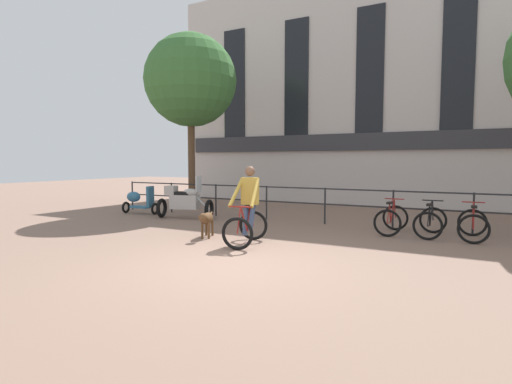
# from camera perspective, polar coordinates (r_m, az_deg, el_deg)

# --- Properties ---
(ground_plane) EXTENTS (60.00, 60.00, 0.00)m
(ground_plane) POSITION_cam_1_polar(r_m,az_deg,el_deg) (7.05, -3.77, -10.44)
(ground_plane) COLOR #846656
(canal_railing) EXTENTS (15.05, 0.05, 1.05)m
(canal_railing) POSITION_cam_1_polar(r_m,az_deg,el_deg) (11.61, 9.83, -1.07)
(canal_railing) COLOR #232326
(canal_railing) RESTS_ON ground_plane
(building_facade) EXTENTS (18.00, 0.72, 9.57)m
(building_facade) POSITION_cam_1_polar(r_m,az_deg,el_deg) (17.41, 16.14, 14.02)
(building_facade) COLOR beige
(building_facade) RESTS_ON ground_plane
(cyclist_with_bike) EXTENTS (0.90, 1.28, 1.70)m
(cyclist_with_bike) POSITION_cam_1_polar(r_m,az_deg,el_deg) (8.72, -1.20, -2.45)
(cyclist_with_bike) COLOR black
(cyclist_with_bike) RESTS_ON ground_plane
(dog) EXTENTS (0.48, 1.00, 0.63)m
(dog) POSITION_cam_1_polar(r_m,az_deg,el_deg) (9.50, -7.08, -3.87)
(dog) COLOR brown
(dog) RESTS_ON ground_plane
(parked_motorcycle) EXTENTS (1.83, 1.03, 1.35)m
(parked_motorcycle) POSITION_cam_1_polar(r_m,az_deg,el_deg) (12.79, -10.18, -1.24)
(parked_motorcycle) COLOR black
(parked_motorcycle) RESTS_ON ground_plane
(parked_bicycle_near_lamp) EXTENTS (0.68, 1.12, 0.86)m
(parked_bicycle_near_lamp) POSITION_cam_1_polar(r_m,az_deg,el_deg) (10.56, 18.78, -3.70)
(parked_bicycle_near_lamp) COLOR black
(parked_bicycle_near_lamp) RESTS_ON ground_plane
(parked_bicycle_mid_left) EXTENTS (0.70, 1.13, 0.86)m
(parked_bicycle_mid_left) POSITION_cam_1_polar(r_m,az_deg,el_deg) (10.46, 23.65, -3.91)
(parked_bicycle_mid_left) COLOR black
(parked_bicycle_mid_left) RESTS_ON ground_plane
(parked_bicycle_mid_right) EXTENTS (0.68, 1.12, 0.86)m
(parked_bicycle_mid_right) POSITION_cam_1_polar(r_m,az_deg,el_deg) (10.44, 28.58, -4.10)
(parked_bicycle_mid_right) COLOR black
(parked_bicycle_mid_right) RESTS_ON ground_plane
(parked_scooter) EXTENTS (1.32, 0.56, 0.96)m
(parked_scooter) POSITION_cam_1_polar(r_m,az_deg,el_deg) (14.30, -16.37, -1.17)
(parked_scooter) COLOR black
(parked_scooter) RESTS_ON ground_plane
(tree_canalside_left) EXTENTS (3.40, 3.40, 6.49)m
(tree_canalside_left) POSITION_cam_1_polar(r_m,az_deg,el_deg) (15.48, -9.33, 15.39)
(tree_canalside_left) COLOR brown
(tree_canalside_left) RESTS_ON ground_plane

